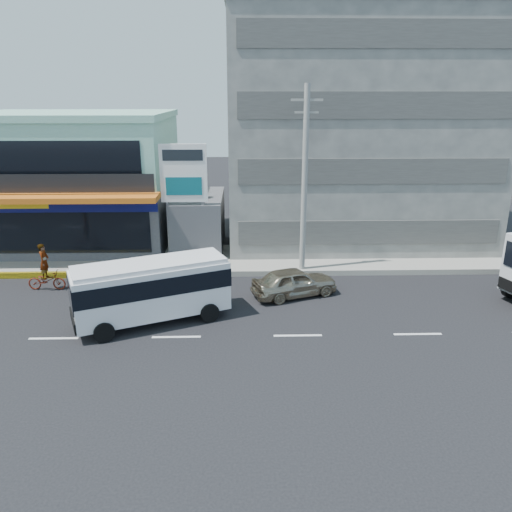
# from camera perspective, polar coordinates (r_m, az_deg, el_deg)

# --- Properties ---
(ground) EXTENTS (120.00, 120.00, 0.00)m
(ground) POSITION_cam_1_polar(r_m,az_deg,el_deg) (20.98, -9.09, -9.13)
(ground) COLOR black
(ground) RESTS_ON ground
(sidewalk) EXTENTS (70.00, 5.00, 0.30)m
(sidewalk) POSITION_cam_1_polar(r_m,az_deg,el_deg) (29.59, 2.87, -0.35)
(sidewalk) COLOR gray
(sidewalk) RESTS_ON ground
(shop_building) EXTENTS (12.40, 11.70, 8.00)m
(shop_building) POSITION_cam_1_polar(r_m,az_deg,el_deg) (34.62, -19.82, 7.90)
(shop_building) COLOR #424246
(shop_building) RESTS_ON ground
(concrete_building) EXTENTS (16.00, 12.00, 14.00)m
(concrete_building) POSITION_cam_1_polar(r_m,az_deg,el_deg) (34.33, 10.96, 13.62)
(concrete_building) COLOR gray
(concrete_building) RESTS_ON ground
(gap_structure) EXTENTS (3.00, 6.00, 3.50)m
(gap_structure) POSITION_cam_1_polar(r_m,az_deg,el_deg) (31.58, -6.52, 3.78)
(gap_structure) COLOR #424246
(gap_structure) RESTS_ON ground
(satellite_dish) EXTENTS (1.50, 1.50, 0.15)m
(satellite_dish) POSITION_cam_1_polar(r_m,az_deg,el_deg) (30.20, -6.80, 6.66)
(satellite_dish) COLOR slate
(satellite_dish) RESTS_ON gap_structure
(billboard) EXTENTS (2.60, 0.18, 6.90)m
(billboard) POSITION_cam_1_polar(r_m,az_deg,el_deg) (28.25, -8.25, 8.59)
(billboard) COLOR gray
(billboard) RESTS_ON ground
(utility_pole_near) EXTENTS (1.60, 0.30, 10.00)m
(utility_pole_near) POSITION_cam_1_polar(r_m,az_deg,el_deg) (26.44, 5.57, 8.53)
(utility_pole_near) COLOR #999993
(utility_pole_near) RESTS_ON ground
(minibus) EXTENTS (6.86, 4.51, 2.75)m
(minibus) POSITION_cam_1_polar(r_m,az_deg,el_deg) (21.85, -11.87, -3.45)
(minibus) COLOR silver
(minibus) RESTS_ON ground
(sedan) EXTENTS (4.53, 3.06, 1.43)m
(sedan) POSITION_cam_1_polar(r_m,az_deg,el_deg) (24.52, 4.41, -2.98)
(sedan) COLOR tan
(sedan) RESTS_ON ground
(motorcycle_rider) EXTENTS (1.90, 0.71, 2.42)m
(motorcycle_rider) POSITION_cam_1_polar(r_m,az_deg,el_deg) (27.31, -22.87, -1.98)
(motorcycle_rider) COLOR #4F160B
(motorcycle_rider) RESTS_ON ground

